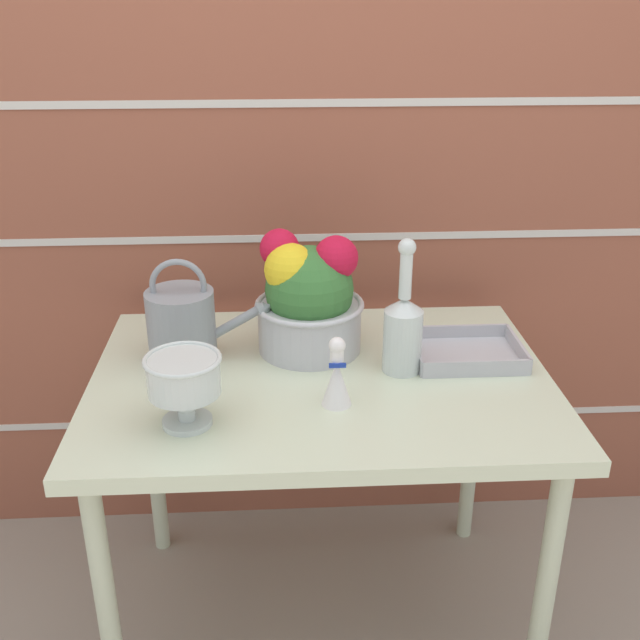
{
  "coord_description": "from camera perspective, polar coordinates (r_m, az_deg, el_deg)",
  "views": [
    {
      "loc": [
        -0.09,
        -1.51,
        1.55
      ],
      "look_at": [
        0.0,
        0.04,
        0.86
      ],
      "focal_mm": 42.0,
      "sensor_mm": 36.0,
      "label": 1
    }
  ],
  "objects": [
    {
      "name": "crystal_pedestal_bowl",
      "position": [
        1.5,
        -10.33,
        -4.45
      ],
      "size": [
        0.16,
        0.16,
        0.15
      ],
      "color": "silver",
      "rests_on": "patio_table"
    },
    {
      "name": "glass_decanter",
      "position": [
        1.7,
        6.35,
        -0.62
      ],
      "size": [
        0.09,
        0.09,
        0.32
      ],
      "color": "silver",
      "rests_on": "patio_table"
    },
    {
      "name": "wire_tray",
      "position": [
        1.82,
        11.09,
        -2.5
      ],
      "size": [
        0.26,
        0.2,
        0.04
      ],
      "color": "#B7B7BC",
      "rests_on": "patio_table"
    },
    {
      "name": "watering_can",
      "position": [
        1.78,
        -10.36,
        -0.26
      ],
      "size": [
        0.3,
        0.16,
        0.25
      ],
      "color": "gray",
      "rests_on": "patio_table"
    },
    {
      "name": "brick_wall",
      "position": [
        2.07,
        -0.76,
        11.41
      ],
      "size": [
        3.6,
        0.08,
        2.2
      ],
      "color": "brown",
      "rests_on": "ground_plane"
    },
    {
      "name": "figurine_vase",
      "position": [
        1.57,
        1.28,
        -4.4
      ],
      "size": [
        0.06,
        0.06,
        0.16
      ],
      "color": "white",
      "rests_on": "patio_table"
    },
    {
      "name": "ground_plane",
      "position": [
        2.17,
        0.06,
        -21.71
      ],
      "size": [
        12.0,
        12.0,
        0.0
      ],
      "primitive_type": "plane",
      "color": "gray"
    },
    {
      "name": "flower_planter",
      "position": [
        1.78,
        -0.92,
        1.69
      ],
      "size": [
        0.26,
        0.26,
        0.3
      ],
      "color": "#BCBCC1",
      "rests_on": "patio_table"
    },
    {
      "name": "patio_table",
      "position": [
        1.75,
        0.07,
        -6.42
      ],
      "size": [
        1.05,
        0.75,
        0.74
      ],
      "color": "beige",
      "rests_on": "ground_plane"
    }
  ]
}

